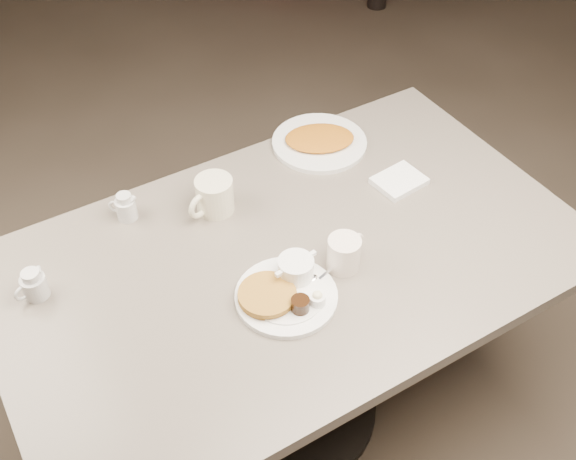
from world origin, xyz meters
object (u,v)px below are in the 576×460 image
coffee_mug_near (345,252)px  creamer_left (34,285)px  main_plate (286,290)px  hash_plate (319,141)px  diner_table (292,296)px  coffee_mug_far (213,196)px  creamer_right (126,207)px

coffee_mug_near → creamer_left: (-0.69, 0.30, -0.01)m
coffee_mug_near → creamer_left: size_ratio=1.44×
main_plate → hash_plate: (0.39, 0.46, -0.01)m
diner_table → coffee_mug_far: 0.35m
main_plate → coffee_mug_near: 0.18m
main_plate → hash_plate: size_ratio=0.83×
coffee_mug_near → hash_plate: bearing=64.2°
creamer_left → creamer_right: 0.32m
creamer_right → hash_plate: bearing=0.0°
diner_table → coffee_mug_far: coffee_mug_far is taller
diner_table → coffee_mug_near: bearing=-47.4°
coffee_mug_far → creamer_right: bearing=156.4°
diner_table → coffee_mug_far: size_ratio=9.52×
main_plate → diner_table: bearing=52.5°
diner_table → creamer_left: bearing=161.4°
diner_table → creamer_right: bearing=131.8°
main_plate → coffee_mug_near: (0.18, 0.01, 0.02)m
coffee_mug_near → coffee_mug_far: coffee_mug_far is taller
coffee_mug_near → creamer_left: coffee_mug_near is taller
coffee_mug_near → hash_plate: coffee_mug_near is taller
diner_table → creamer_right: size_ratio=18.75×
diner_table → creamer_right: (-0.31, 0.35, 0.21)m
main_plate → coffee_mug_far: 0.36m
diner_table → creamer_left: (-0.60, 0.20, 0.21)m
main_plate → hash_plate: bearing=49.4°
creamer_left → hash_plate: creamer_left is taller
coffee_mug_near → creamer_right: (-0.40, 0.45, -0.01)m
creamer_left → creamer_right: size_ratio=1.10×
main_plate → coffee_mug_far: coffee_mug_far is taller
diner_table → creamer_right: creamer_right is taller
creamer_left → coffee_mug_far: bearing=5.7°
hash_plate → creamer_right: bearing=-180.0°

